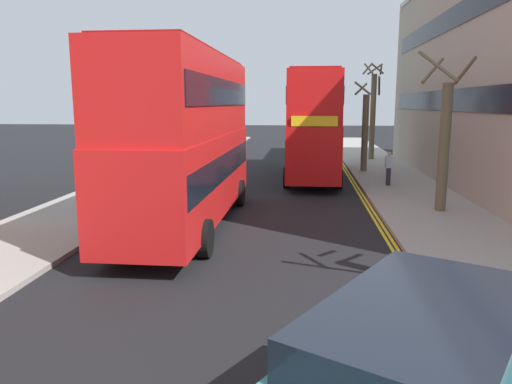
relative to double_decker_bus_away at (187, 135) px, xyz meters
name	(u,v)px	position (x,y,z in m)	size (l,w,h in m)	color
sidewalk_right	(439,218)	(8.57, 1.63, -2.96)	(4.00, 80.00, 0.14)	#9E9991
sidewalk_left	(84,210)	(-4.43, 1.63, -2.96)	(4.00, 80.00, 0.14)	#9E9991
kerb_line_outer	(387,233)	(6.47, -0.37, -3.03)	(0.10, 56.00, 0.01)	yellow
kerb_line_inner	(382,233)	(6.31, -0.37, -3.03)	(0.10, 56.00, 0.01)	yellow
double_decker_bus_away	(187,135)	(0.00, 0.00, 0.00)	(2.87, 10.83, 5.64)	red
double_decker_bus_oncoming	(313,122)	(4.27, 11.03, 0.00)	(2.86, 10.83, 5.64)	red
pedestrian_far	(389,168)	(7.89, 8.14, -2.04)	(0.34, 0.22, 1.62)	#2D2D38
street_tree_mid	(373,113)	(8.58, 19.60, 0.35)	(1.47, 1.56, 6.72)	#6B6047
street_tree_far	(444,141)	(8.84, 2.60, -0.32)	(1.94, 2.12, 5.75)	#6B6047
street_tree_distant	(365,129)	(7.33, 13.28, -0.47)	(1.60, 1.52, 5.40)	#6B6047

